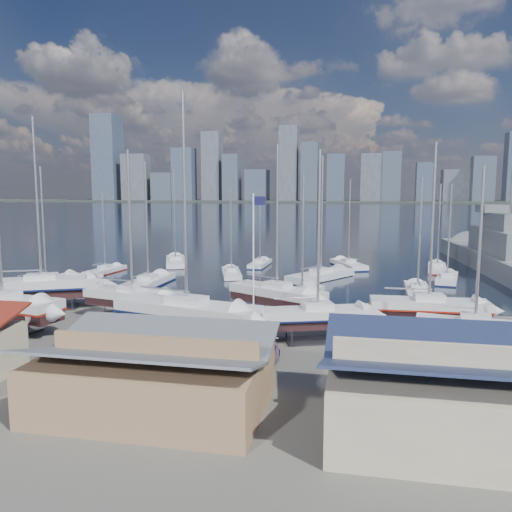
% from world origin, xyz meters
% --- Properties ---
extents(ground, '(1400.00, 1400.00, 0.00)m').
position_xyz_m(ground, '(0.00, -10.00, 0.00)').
color(ground, '#605E59').
rests_on(ground, ground).
extents(water, '(1400.00, 600.00, 0.40)m').
position_xyz_m(water, '(0.00, 300.00, -0.15)').
color(water, '#182437').
rests_on(water, ground).
extents(far_shore, '(1400.00, 80.00, 2.20)m').
position_xyz_m(far_shore, '(0.00, 560.00, 1.10)').
color(far_shore, '#2D332D').
rests_on(far_shore, ground).
extents(skyline, '(639.14, 43.80, 107.69)m').
position_xyz_m(skyline, '(-7.83, 553.76, 39.09)').
color(skyline, '#475166').
rests_on(skyline, far_shore).
extents(shed_grey, '(12.60, 8.40, 4.17)m').
position_xyz_m(shed_grey, '(0.00, -26.00, 2.15)').
color(shed_grey, '#8C6B4C').
rests_on(shed_grey, ground).
extents(shed_blue, '(13.65, 9.45, 4.71)m').
position_xyz_m(shed_blue, '(16.00, -26.00, 2.42)').
color(shed_blue, '#BFB293').
rests_on(shed_blue, ground).
extents(sailboat_cradle_0, '(12.33, 8.23, 19.21)m').
position_xyz_m(sailboat_cradle_0, '(-20.58, -6.08, 2.24)').
color(sailboat_cradle_0, '#2D2D33').
rests_on(sailboat_cradle_0, ground).
extents(sailboat_cradle_1, '(11.47, 5.12, 17.78)m').
position_xyz_m(sailboat_cradle_1, '(-18.85, -13.99, 2.16)').
color(sailboat_cradle_1, '#2D2D33').
rests_on(sailboat_cradle_1, ground).
extents(sailboat_cradle_2, '(9.90, 4.81, 15.61)m').
position_xyz_m(sailboat_cradle_2, '(-9.75, -8.09, 2.06)').
color(sailboat_cradle_2, '#2D2D33').
rests_on(sailboat_cradle_2, ground).
extents(sailboat_cradle_3, '(12.62, 6.35, 19.38)m').
position_xyz_m(sailboat_cradle_3, '(-2.45, -13.67, 2.25)').
color(sailboat_cradle_3, '#2D2D33').
rests_on(sailboat_cradle_3, ground).
extents(sailboat_cradle_4, '(10.06, 7.28, 16.24)m').
position_xyz_m(sailboat_cradle_4, '(3.30, -4.19, 2.09)').
color(sailboat_cradle_4, '#2D2D33').
rests_on(sailboat_cradle_4, ground).
extents(sailboat_cradle_5, '(9.62, 5.52, 15.07)m').
position_xyz_m(sailboat_cradle_5, '(7.78, -11.76, 2.02)').
color(sailboat_cradle_5, '#2D2D33').
rests_on(sailboat_cradle_5, ground).
extents(sailboat_cradle_6, '(9.92, 3.11, 15.88)m').
position_xyz_m(sailboat_cradle_6, '(16.84, -6.97, 2.06)').
color(sailboat_cradle_6, '#2D2D33').
rests_on(sailboat_cradle_6, ground).
extents(sailboat_cradle_7, '(8.54, 3.64, 13.69)m').
position_xyz_m(sailboat_cradle_7, '(19.31, -12.67, 1.96)').
color(sailboat_cradle_7, '#2D2D33').
rests_on(sailboat_cradle_7, ground).
extents(sailboat_moored_0, '(5.83, 10.92, 15.73)m').
position_xyz_m(sailboat_moored_0, '(-27.88, 5.29, 0.31)').
color(sailboat_moored_0, black).
rests_on(sailboat_moored_0, water).
extents(sailboat_moored_1, '(3.02, 8.41, 12.31)m').
position_xyz_m(sailboat_moored_1, '(-25.36, 15.84, 0.31)').
color(sailboat_moored_1, black).
rests_on(sailboat_moored_1, water).
extents(sailboat_moored_2, '(6.75, 11.18, 16.33)m').
position_xyz_m(sailboat_moored_2, '(-18.33, 26.06, 0.32)').
color(sailboat_moored_2, black).
rests_on(sailboat_moored_2, water).
extents(sailboat_moored_3, '(3.28, 11.00, 16.36)m').
position_xyz_m(sailboat_moored_3, '(-15.02, 7.52, 0.31)').
color(sailboat_moored_3, black).
rests_on(sailboat_moored_3, water).
extents(sailboat_moored_4, '(4.89, 8.90, 12.95)m').
position_xyz_m(sailboat_moored_4, '(-6.61, 17.04, 0.32)').
color(sailboat_moored_4, black).
rests_on(sailboat_moored_4, water).
extents(sailboat_moored_5, '(2.56, 8.38, 12.44)m').
position_xyz_m(sailboat_moored_5, '(-4.46, 27.20, 0.31)').
color(sailboat_moored_5, black).
rests_on(sailboat_moored_5, water).
extents(sailboat_moored_6, '(4.49, 9.88, 14.26)m').
position_xyz_m(sailboat_moored_6, '(4.87, 3.86, 0.31)').
color(sailboat_moored_6, black).
rests_on(sailboat_moored_6, water).
extents(sailboat_moored_7, '(8.93, 11.46, 17.41)m').
position_xyz_m(sailboat_moored_7, '(6.02, 16.72, 0.32)').
color(sailboat_moored_7, black).
rests_on(sailboat_moored_7, water).
extents(sailboat_moored_8, '(6.29, 10.01, 14.53)m').
position_xyz_m(sailboat_moored_8, '(9.49, 28.78, 0.31)').
color(sailboat_moored_8, black).
rests_on(sailboat_moored_8, water).
extents(sailboat_moored_9, '(2.98, 9.44, 14.12)m').
position_xyz_m(sailboat_moored_9, '(17.73, 8.61, 0.32)').
color(sailboat_moored_9, black).
rests_on(sailboat_moored_9, water).
extents(sailboat_moored_10, '(4.34, 9.33, 13.46)m').
position_xyz_m(sailboat_moored_10, '(22.61, 18.56, 0.31)').
color(sailboat_moored_10, black).
rests_on(sailboat_moored_10, water).
extents(sailboat_moored_11, '(3.76, 9.41, 13.67)m').
position_xyz_m(sailboat_moored_11, '(22.68, 27.68, 0.31)').
color(sailboat_moored_11, black).
rests_on(sailboat_moored_11, water).
extents(naval_ship_east, '(11.06, 51.27, 18.58)m').
position_xyz_m(naval_ship_east, '(32.61, 28.46, 1.67)').
color(naval_ship_east, slate).
rests_on(naval_ship_east, water).
extents(car_a, '(2.00, 4.06, 1.33)m').
position_xyz_m(car_a, '(-4.51, -18.78, 0.67)').
color(car_a, gray).
rests_on(car_a, ground).
extents(car_b, '(5.01, 2.75, 1.57)m').
position_xyz_m(car_b, '(-7.22, -18.64, 0.78)').
color(car_b, gray).
rests_on(car_b, ground).
extents(car_c, '(3.37, 5.88, 1.54)m').
position_xyz_m(car_c, '(-1.57, -18.35, 0.77)').
color(car_c, gray).
rests_on(car_c, ground).
extents(car_d, '(2.19, 5.22, 1.50)m').
position_xyz_m(car_d, '(4.52, -18.51, 0.75)').
color(car_d, gray).
rests_on(car_d, ground).
extents(flagpole, '(1.04, 0.12, 11.73)m').
position_xyz_m(flagpole, '(2.55, -11.26, 6.74)').
color(flagpole, white).
rests_on(flagpole, ground).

